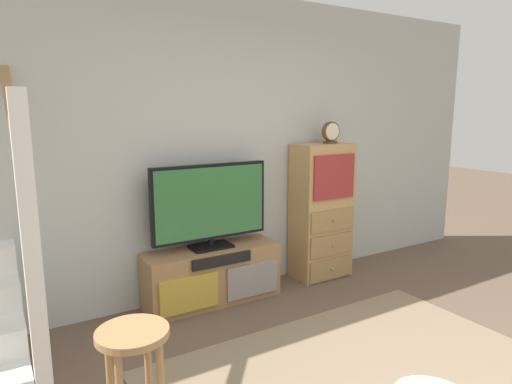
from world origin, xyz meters
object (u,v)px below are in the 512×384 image
side_cabinet (322,211)px  bar_stool_near (134,364)px  television (210,204)px  media_console (213,275)px  desk_clock (331,133)px

side_cabinet → bar_stool_near: side_cabinet is taller
television → side_cabinet: bearing=-0.6°
media_console → television: (0.00, 0.02, 0.64)m
side_cabinet → bar_stool_near: size_ratio=1.98×
media_console → bar_stool_near: bar_stool_near is taller
side_cabinet → bar_stool_near: 2.76m
media_console → bar_stool_near: (-1.11, -1.46, 0.26)m
television → bar_stool_near: size_ratio=1.55×
desk_clock → bar_stool_near: desk_clock is taller
side_cabinet → desk_clock: 0.79m
side_cabinet → desk_clock: desk_clock is taller
media_console → side_cabinet: size_ratio=0.89×
media_console → desk_clock: (1.30, -0.00, 1.22)m
desk_clock → bar_stool_near: size_ratio=0.31×
side_cabinet → desk_clock: (0.08, -0.01, 0.79)m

